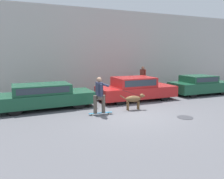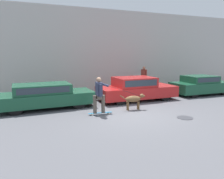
{
  "view_description": "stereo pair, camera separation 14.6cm",
  "coord_description": "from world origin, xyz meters",
  "views": [
    {
      "loc": [
        -4.39,
        -8.14,
        2.63
      ],
      "look_at": [
        -0.41,
        1.31,
        0.95
      ],
      "focal_mm": 35.0,
      "sensor_mm": 36.0,
      "label": 1
    },
    {
      "loc": [
        -4.25,
        -8.2,
        2.63
      ],
      "look_at": [
        -0.41,
        1.31,
        0.95
      ],
      "focal_mm": 35.0,
      "sensor_mm": 36.0,
      "label": 2
    }
  ],
  "objects": [
    {
      "name": "ground_plane",
      "position": [
        0.0,
        0.0,
        0.0
      ],
      "size": [
        36.0,
        36.0,
        0.0
      ],
      "primitive_type": "plane",
      "color": "#545459"
    },
    {
      "name": "manhole_cover",
      "position": [
        1.84,
        -1.22,
        0.01
      ],
      "size": [
        0.65,
        0.65,
        0.01
      ],
      "color": "#38383D",
      "rests_on": "ground_plane"
    },
    {
      "name": "pedestrian_with_bag",
      "position": [
        3.35,
        4.76,
        1.05
      ],
      "size": [
        0.27,
        0.67,
        1.67
      ],
      "rotation": [
        0.0,
        0.0,
        3.36
      ],
      "color": "#3D4760",
      "rests_on": "sidewalk_curb"
    },
    {
      "name": "sidewalk_curb",
      "position": [
        0.0,
        4.88,
        0.06
      ],
      "size": [
        30.0,
        2.19,
        0.12
      ],
      "color": "gray",
      "rests_on": "ground_plane"
    },
    {
      "name": "back_wall",
      "position": [
        0.0,
        6.14,
        2.79
      ],
      "size": [
        32.0,
        0.3,
        5.59
      ],
      "color": "#B2ADA8",
      "rests_on": "ground_plane"
    },
    {
      "name": "parked_car_2",
      "position": [
        6.43,
        2.71,
        0.6
      ],
      "size": [
        3.97,
        1.82,
        1.24
      ],
      "rotation": [
        0.0,
        0.0,
        -0.02
      ],
      "color": "black",
      "rests_on": "ground_plane"
    },
    {
      "name": "skateboarder",
      "position": [
        -1.3,
        0.58,
        0.93
      ],
      "size": [
        2.66,
        0.65,
        1.65
      ],
      "rotation": [
        0.0,
        0.0,
        -0.09
      ],
      "color": "beige",
      "rests_on": "ground_plane"
    },
    {
      "name": "dog",
      "position": [
        0.48,
        0.76,
        0.51
      ],
      "size": [
        1.21,
        0.42,
        0.76
      ],
      "rotation": [
        0.0,
        0.0,
        -0.16
      ],
      "color": "brown",
      "rests_on": "ground_plane"
    },
    {
      "name": "parked_car_0",
      "position": [
        -3.36,
        2.7,
        0.61
      ],
      "size": [
        4.6,
        1.96,
        1.2
      ],
      "rotation": [
        0.0,
        0.0,
        0.03
      ],
      "color": "black",
      "rests_on": "ground_plane"
    },
    {
      "name": "parked_car_1",
      "position": [
        1.64,
        2.71,
        0.64
      ],
      "size": [
        4.47,
        1.85,
        1.33
      ],
      "rotation": [
        0.0,
        0.0,
        0.0
      ],
      "color": "black",
      "rests_on": "ground_plane"
    }
  ]
}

